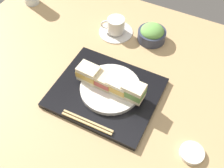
# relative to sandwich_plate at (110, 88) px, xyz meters

# --- Properties ---
(ground_plane) EXTENTS (1.40, 1.00, 0.03)m
(ground_plane) POSITION_rel_sandwich_plate_xyz_m (-0.02, 0.06, -0.04)
(ground_plane) COLOR tan
(serving_tray) EXTENTS (0.37, 0.31, 0.02)m
(serving_tray) POSITION_rel_sandwich_plate_xyz_m (-0.01, -0.01, -0.02)
(serving_tray) COLOR black
(serving_tray) RESTS_ON ground_plane
(sandwich_plate) EXTENTS (0.22, 0.22, 0.02)m
(sandwich_plate) POSITION_rel_sandwich_plate_xyz_m (0.00, 0.00, 0.00)
(sandwich_plate) COLOR white
(sandwich_plate) RESTS_ON serving_tray
(sandwich_nearmost) EXTENTS (0.08, 0.06, 0.06)m
(sandwich_nearmost) POSITION_rel_sandwich_plate_xyz_m (-0.09, 0.00, 0.04)
(sandwich_nearmost) COLOR beige
(sandwich_nearmost) RESTS_ON sandwich_plate
(sandwich_inner_near) EXTENTS (0.08, 0.06, 0.05)m
(sandwich_inner_near) POSITION_rel_sandwich_plate_xyz_m (-0.03, 0.00, 0.03)
(sandwich_inner_near) COLOR beige
(sandwich_inner_near) RESTS_ON sandwich_plate
(sandwich_inner_far) EXTENTS (0.08, 0.06, 0.05)m
(sandwich_inner_far) POSITION_rel_sandwich_plate_xyz_m (0.03, -0.00, 0.03)
(sandwich_inner_far) COLOR #EFE5C1
(sandwich_inner_far) RESTS_ON sandwich_plate
(sandwich_farmost) EXTENTS (0.08, 0.06, 0.06)m
(sandwich_farmost) POSITION_rel_sandwich_plate_xyz_m (0.09, -0.00, 0.04)
(sandwich_farmost) COLOR beige
(sandwich_farmost) RESTS_ON sandwich_plate
(salad_bowl) EXTENTS (0.12, 0.12, 0.07)m
(salad_bowl) POSITION_rel_sandwich_plate_xyz_m (0.03, 0.33, 0.01)
(salad_bowl) COLOR #33384C
(salad_bowl) RESTS_ON ground_plane
(chopsticks_pair) EXTENTS (0.19, 0.02, 0.01)m
(chopsticks_pair) POSITION_rel_sandwich_plate_xyz_m (-0.01, -0.16, -0.01)
(chopsticks_pair) COLOR tan
(chopsticks_pair) RESTS_ON serving_tray
(coffee_cup) EXTENTS (0.15, 0.15, 0.07)m
(coffee_cup) POSITION_rel_sandwich_plate_xyz_m (-0.13, 0.30, 0.00)
(coffee_cup) COLOR silver
(coffee_cup) RESTS_ON ground_plane
(small_sauce_dish) EXTENTS (0.08, 0.08, 0.02)m
(small_sauce_dish) POSITION_rel_sandwich_plate_xyz_m (0.33, -0.10, -0.02)
(small_sauce_dish) COLOR silver
(small_sauce_dish) RESTS_ON ground_plane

